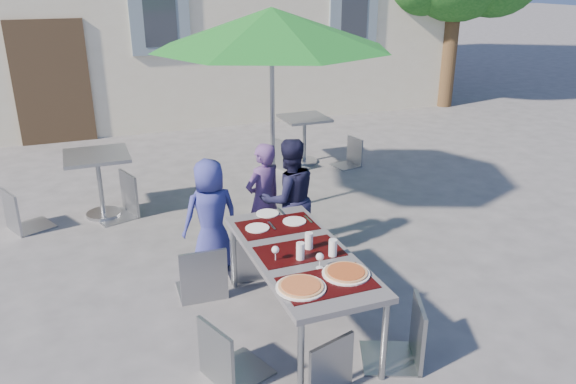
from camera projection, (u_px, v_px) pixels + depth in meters
name	position (u px, v px, depth m)	size (l,w,h in m)	color
ground	(327.00, 356.00, 4.61)	(90.00, 90.00, 0.00)	#4F4F52
dining_table	(300.00, 257.00, 4.74)	(0.80, 1.85, 0.76)	#404044
pizza_near_left	(301.00, 287.00, 4.15)	(0.38, 0.38, 0.03)	white
pizza_near_right	(346.00, 273.00, 4.35)	(0.37, 0.37, 0.03)	white
glassware	(311.00, 248.00, 4.60)	(0.54, 0.40, 0.15)	silver
place_settings	(274.00, 221.00, 5.28)	(0.63, 0.50, 0.01)	white
child_0	(211.00, 216.00, 5.78)	(0.59, 0.38, 1.21)	navy
child_1	(263.00, 200.00, 6.08)	(0.47, 0.31, 1.28)	#543771
child_2	(289.00, 199.00, 6.03)	(0.65, 0.38, 1.34)	#161732
chair_0	(200.00, 241.00, 5.24)	(0.47, 0.47, 1.02)	gray
chair_1	(248.00, 230.00, 5.62)	(0.44, 0.44, 0.91)	#94989F
chair_2	(313.00, 227.00, 5.74)	(0.45, 0.46, 0.88)	gray
chair_3	(225.00, 316.00, 4.15)	(0.56, 0.56, 0.97)	gray
chair_4	(408.00, 297.00, 4.35)	(0.59, 0.59, 1.01)	gray
chair_5	(342.00, 342.00, 3.91)	(0.51, 0.51, 0.92)	gray
patio_umbrella	(272.00, 29.00, 6.55)	(2.89, 2.89, 2.57)	#ACAEB4
cafe_table_0	(98.00, 171.00, 7.06)	(0.78, 0.78, 0.83)	#ACAEB4
bg_chair_l_0	(16.00, 185.00, 6.66)	(0.59, 0.58, 0.99)	#92969D
bg_chair_r_0	(118.00, 170.00, 7.06)	(0.59, 0.59, 1.05)	gray
cafe_table_1	(304.00, 131.00, 9.14)	(0.72, 0.72, 0.77)	#ACAEB4
bg_chair_l_1	(288.00, 136.00, 8.79)	(0.51, 0.51, 0.93)	#93999E
bg_chair_r_1	(351.00, 136.00, 9.01)	(0.45, 0.45, 0.85)	#8E9499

